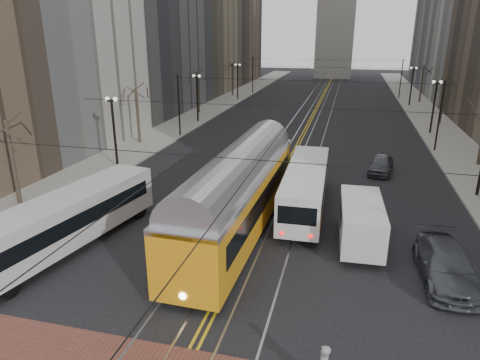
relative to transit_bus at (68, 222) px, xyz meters
The scene contains 14 objects.
ground 10.18m from the transit_bus, 27.90° to the right, with size 260.00×260.00×0.00m, color black.
sidewalk_left 40.77m from the transit_bus, 98.61° to the left, with size 5.00×140.00×0.15m, color gray.
sidewalk_right 46.86m from the transit_bus, 59.32° to the left, with size 5.00×140.00×0.15m, color gray.
streetcar_rails 41.28m from the transit_bus, 77.54° to the left, with size 4.80×130.00×0.02m, color gray.
centre_lines 41.28m from the transit_bus, 77.54° to the left, with size 0.42×130.00×0.01m, color gold.
lamp_posts 25.67m from the transit_bus, 69.67° to the left, with size 27.60×57.20×5.60m.
street_trees 31.84m from the transit_bus, 73.75° to the left, with size 31.68×53.28×5.60m.
trolley_wires 31.49m from the transit_bus, 73.53° to the left, with size 25.96×120.00×6.60m.
transit_bus is the anchor object (origin of this frame).
streetcar 9.05m from the transit_bus, 26.81° to the left, with size 2.98×16.06×3.79m, color orange.
rear_bus 13.94m from the transit_bus, 35.43° to the left, with size 2.34×10.74×2.80m, color white.
cargo_van 15.22m from the transit_bus, 15.16° to the left, with size 2.09×5.42×2.40m, color silver.
sedan_grey 23.88m from the transit_bus, 46.39° to the left, with size 1.69×4.21×1.43m, color #46494E.
sedan_parked 18.47m from the transit_bus, ahead, with size 2.22×5.45×1.58m, color #404248.
Camera 1 is at (4.68, -12.62, 10.67)m, focal length 32.00 mm.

